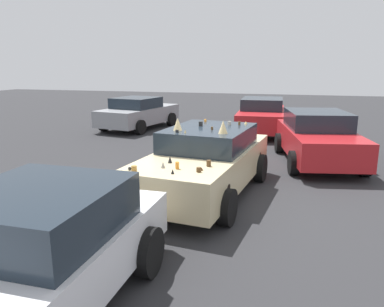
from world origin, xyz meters
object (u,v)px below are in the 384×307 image
(parked_sedan_row_back_far, at_px, (138,113))
(parked_sedan_far_left, at_px, (262,116))
(parked_sedan_near_left, at_px, (23,262))
(art_car_decorated, at_px, (206,161))
(parked_sedan_behind_left, at_px, (318,137))

(parked_sedan_row_back_far, distance_m, parked_sedan_far_left, 5.38)
(parked_sedan_near_left, bearing_deg, parked_sedan_row_back_far, -161.87)
(art_car_decorated, distance_m, parked_sedan_behind_left, 4.30)
(parked_sedan_row_back_far, height_order, parked_sedan_near_left, parked_sedan_near_left)
(parked_sedan_near_left, relative_size, parked_sedan_far_left, 1.00)
(parked_sedan_near_left, distance_m, parked_sedan_behind_left, 8.86)
(art_car_decorated, relative_size, parked_sedan_far_left, 1.08)
(art_car_decorated, xyz_separation_m, parked_sedan_row_back_far, (7.76, 4.95, -0.05))
(parked_sedan_behind_left, bearing_deg, parked_sedan_row_back_far, -130.79)
(art_car_decorated, bearing_deg, parked_sedan_far_left, -176.72)
(parked_sedan_row_back_far, bearing_deg, parked_sedan_behind_left, -109.04)
(art_car_decorated, bearing_deg, parked_sedan_behind_left, 151.65)
(parked_sedan_far_left, height_order, parked_sedan_behind_left, parked_sedan_behind_left)
(art_car_decorated, relative_size, parked_sedan_behind_left, 1.07)
(art_car_decorated, distance_m, parked_sedan_row_back_far, 9.20)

